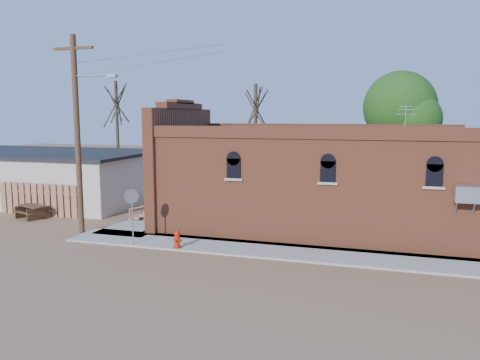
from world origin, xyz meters
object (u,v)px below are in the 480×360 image
(picnic_table, at_px, (33,210))
(brick_bar, at_px, (307,180))
(trash_barrel, at_px, (157,217))
(utility_pole, at_px, (78,131))
(fire_hydrant, at_px, (177,239))
(stop_sign, at_px, (132,202))

(picnic_table, bearing_deg, brick_bar, 29.03)
(brick_bar, bearing_deg, trash_barrel, -161.26)
(utility_pole, height_order, picnic_table, utility_pole)
(brick_bar, relative_size, fire_hydrant, 22.65)
(utility_pole, distance_m, fire_hydrant, 6.99)
(utility_pole, height_order, trash_barrel, utility_pole)
(utility_pole, bearing_deg, stop_sign, -19.82)
(utility_pole, bearing_deg, picnic_table, 156.18)
(fire_hydrant, height_order, stop_sign, stop_sign)
(trash_barrel, bearing_deg, fire_hydrant, -51.42)
(utility_pole, bearing_deg, trash_barrel, 34.27)
(brick_bar, relative_size, stop_sign, 6.95)
(brick_bar, xyz_separation_m, stop_sign, (-6.46, -5.49, -0.45))
(trash_barrel, bearing_deg, picnic_table, 179.52)
(brick_bar, height_order, fire_hydrant, brick_bar)
(brick_bar, height_order, stop_sign, brick_bar)
(utility_pole, distance_m, trash_barrel, 5.47)
(picnic_table, bearing_deg, fire_hydrant, 1.96)
(fire_hydrant, relative_size, picnic_table, 0.36)
(utility_pole, height_order, fire_hydrant, utility_pole)
(utility_pole, bearing_deg, fire_hydrant, -12.68)
(fire_hydrant, distance_m, picnic_table, 10.39)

